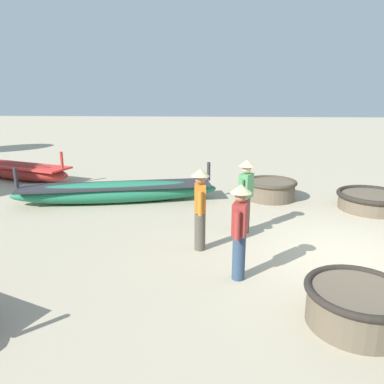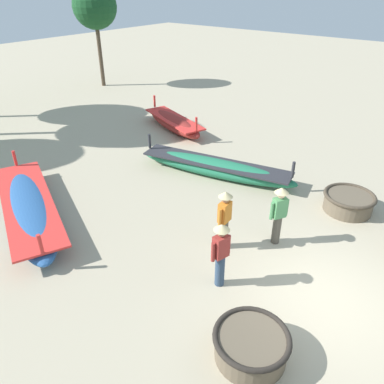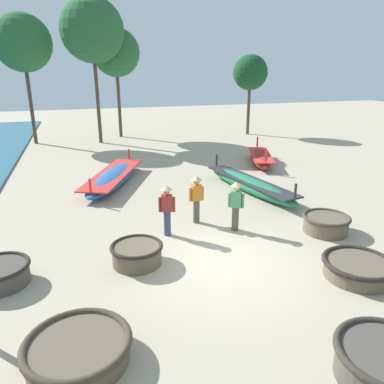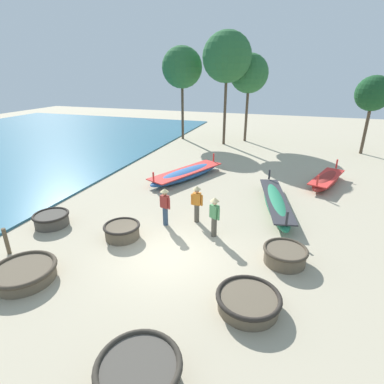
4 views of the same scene
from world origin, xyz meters
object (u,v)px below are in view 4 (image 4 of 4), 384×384
tree_tall_back (249,74)px  tree_center (373,94)px  coracle_nearest (248,301)px  tree_rightmost (182,68)px  tree_leftmost (227,57)px  coracle_beside_post (51,219)px  fisherman_standing_right (165,204)px  mooring_post_inland (6,241)px  coracle_weathered (24,273)px  fisherman_crouching (214,214)px  coracle_far_left (122,231)px  long_boat_blue_hull (276,202)px  coracle_upturned (139,373)px  long_boat_green_hull (326,180)px  fisherman_standing_left (197,202)px  coracle_front_left (285,255)px  long_boat_white_hull (187,174)px

tree_tall_back → tree_center: bearing=-10.3°
coracle_nearest → tree_rightmost: bearing=114.5°
coracle_nearest → tree_leftmost: 21.64m
coracle_beside_post → fisherman_standing_right: (4.62, 1.58, 0.66)m
mooring_post_inland → tree_tall_back: 23.04m
coracle_nearest → coracle_weathered: size_ratio=0.91×
tree_rightmost → fisherman_crouching: bearing=-66.2°
coracle_far_left → long_boat_blue_hull: size_ratio=0.24×
coracle_upturned → coracle_far_left: bearing=123.8°
coracle_beside_post → tree_center: size_ratio=0.25×
coracle_upturned → long_boat_green_hull: 14.87m
coracle_far_left → fisherman_standing_left: (2.39, 2.24, 0.65)m
coracle_upturned → fisherman_standing_left: size_ratio=1.10×
coracle_front_left → coracle_beside_post: (-9.60, -0.33, -0.01)m
fisherman_standing_left → tree_leftmost: (-2.26, 15.28, 6.29)m
coracle_nearest → long_boat_blue_hull: 7.05m
long_boat_white_hull → fisherman_standing_left: bearing=-66.3°
fisherman_standing_right → tree_leftmost: size_ratio=0.18×
coracle_front_left → coracle_beside_post: bearing=-178.0°
coracle_front_left → tree_leftmost: tree_leftmost is taller
fisherman_standing_left → tree_rightmost: (-6.59, 16.32, 5.53)m
tree_leftmost → coracle_weathered: bearing=-94.7°
long_boat_green_hull → tree_tall_back: tree_tall_back is taller
coracle_far_left → coracle_front_left: bearing=2.7°
coracle_far_left → fisherman_standing_right: bearing=51.9°
fisherman_standing_left → tree_tall_back: 17.98m
fisherman_crouching → tree_rightmost: size_ratio=0.20×
long_boat_blue_hull → tree_tall_back: (-3.82, 14.74, 5.66)m
coracle_far_left → long_boat_green_hull: (8.15, 8.90, 0.02)m
coracle_nearest → fisherman_crouching: size_ratio=1.09×
coracle_upturned → fisherman_standing_left: fisherman_standing_left is taller
coracle_beside_post → long_boat_green_hull: 14.62m
long_boat_white_hull → coracle_front_left: bearing=-49.8°
long_boat_white_hull → fisherman_crouching: 7.16m
tree_rightmost → tree_leftmost: size_ratio=0.89×
coracle_upturned → coracle_beside_post: 8.63m
coracle_upturned → long_boat_white_hull: 13.23m
long_boat_green_hull → fisherman_crouching: size_ratio=2.54×
coracle_weathered → fisherman_standing_right: fisherman_standing_right is taller
mooring_post_inland → long_boat_blue_hull: bearing=38.5°
fisherman_crouching → coracle_nearest: bearing=-61.9°
tree_rightmost → long_boat_white_hull: bearing=-68.9°
coracle_far_left → long_boat_green_hull: 12.07m
coracle_weathered → coracle_beside_post: 3.71m
long_boat_blue_hull → tree_leftmost: bearing=113.1°
long_boat_white_hull → long_boat_green_hull: bearing=9.5°
coracle_upturned → long_boat_green_hull: long_boat_green_hull is taller
long_boat_white_hull → long_boat_green_hull: size_ratio=1.39×
tree_tall_back → coracle_beside_post: bearing=-104.8°
long_boat_white_hull → long_boat_blue_hull: (5.52, -2.79, 0.01)m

